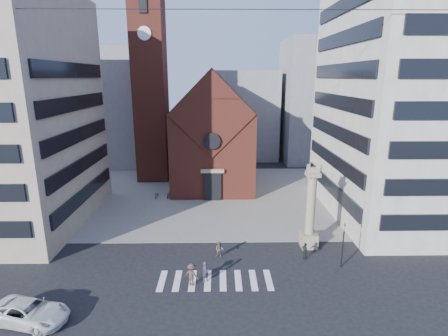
{
  "coord_description": "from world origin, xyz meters",
  "views": [
    {
      "loc": [
        0.89,
        -29.38,
        16.85
      ],
      "look_at": [
        1.45,
        8.0,
        7.03
      ],
      "focal_mm": 28.0,
      "sensor_mm": 36.0,
      "label": 1
    }
  ],
  "objects": [
    {
      "name": "bg_block_left",
      "position": [
        -20.0,
        40.0,
        11.0
      ],
      "size": [
        16.0,
        14.0,
        22.0
      ],
      "primitive_type": "cube",
      "color": "gray",
      "rests_on": "ground"
    },
    {
      "name": "piazza",
      "position": [
        0.0,
        19.0,
        0.03
      ],
      "size": [
        46.0,
        30.0,
        0.05
      ],
      "primitive_type": "cube",
      "color": "gray",
      "rests_on": "ground"
    },
    {
      "name": "scooter_2",
      "position": [
        -4.6,
        17.94,
        0.45
      ],
      "size": [
        0.77,
        1.6,
        0.81
      ],
      "primitive_type": "imported",
      "rotation": [
        0.0,
        0.0,
        -0.15
      ],
      "color": "black",
      "rests_on": "piazza"
    },
    {
      "name": "pedestrian_2",
      "position": [
        9.0,
        0.41,
        0.85
      ],
      "size": [
        0.72,
        1.08,
        1.7
      ],
      "primitive_type": "imported",
      "rotation": [
        0.0,
        0.0,
        1.91
      ],
      "color": "#23252B",
      "rests_on": "ground"
    },
    {
      "name": "zebra_crossing",
      "position": [
        0.55,
        -3.0,
        0.01
      ],
      "size": [
        10.2,
        3.2,
        0.01
      ],
      "primitive_type": null,
      "color": "white",
      "rests_on": "ground"
    },
    {
      "name": "scooter_3",
      "position": [
        -2.89,
        17.94,
        0.5
      ],
      "size": [
        0.65,
        1.54,
        0.9
      ],
      "primitive_type": "imported",
      "rotation": [
        0.0,
        0.0,
        -0.15
      ],
      "color": "black",
      "rests_on": "piazza"
    },
    {
      "name": "pedestrian_0",
      "position": [
        -0.26,
        -3.16,
        0.91
      ],
      "size": [
        0.79,
        0.74,
        1.82
      ],
      "primitive_type": "imported",
      "rotation": [
        0.0,
        0.0,
        0.62
      ],
      "color": "#383245",
      "rests_on": "ground"
    },
    {
      "name": "bg_block_right",
      "position": [
        22.0,
        42.0,
        12.0
      ],
      "size": [
        16.0,
        14.0,
        24.0
      ],
      "primitive_type": "cube",
      "color": "gray",
      "rests_on": "ground"
    },
    {
      "name": "pedestrian_1",
      "position": [
        0.91,
        0.96,
        0.8
      ],
      "size": [
        0.9,
        0.78,
        1.6
      ],
      "primitive_type": "imported",
      "rotation": [
        0.0,
        0.0,
        -0.25
      ],
      "color": "#655951",
      "rests_on": "ground"
    },
    {
      "name": "scooter_1",
      "position": [
        -6.3,
        17.94,
        0.5
      ],
      "size": [
        0.65,
        1.54,
        0.9
      ],
      "primitive_type": "imported",
      "rotation": [
        0.0,
        0.0,
        -0.15
      ],
      "color": "black",
      "rests_on": "piazza"
    },
    {
      "name": "white_car",
      "position": [
        -12.52,
        -8.01,
        0.78
      ],
      "size": [
        6.1,
        3.88,
        1.57
      ],
      "primitive_type": "imported",
      "rotation": [
        0.0,
        0.0,
        1.33
      ],
      "color": "silver",
      "rests_on": "ground"
    },
    {
      "name": "ground",
      "position": [
        0.0,
        0.0,
        0.0
      ],
      "size": [
        120.0,
        120.0,
        0.0
      ],
      "primitive_type": "plane",
      "color": "black",
      "rests_on": "ground"
    },
    {
      "name": "bg_block_mid",
      "position": [
        6.0,
        45.0,
        9.0
      ],
      "size": [
        14.0,
        12.0,
        18.0
      ],
      "primitive_type": "cube",
      "color": "gray",
      "rests_on": "ground"
    },
    {
      "name": "lion_column",
      "position": [
        10.01,
        3.0,
        3.46
      ],
      "size": [
        1.63,
        1.6,
        8.68
      ],
      "color": "gray",
      "rests_on": "ground"
    },
    {
      "name": "scooter_4",
      "position": [
        -1.18,
        17.94,
        0.45
      ],
      "size": [
        0.77,
        1.6,
        0.81
      ],
      "primitive_type": "imported",
      "rotation": [
        0.0,
        0.0,
        -0.15
      ],
      "color": "black",
      "rests_on": "piazza"
    },
    {
      "name": "scooter_5",
      "position": [
        0.53,
        17.94,
        0.5
      ],
      "size": [
        0.65,
        1.54,
        0.9
      ],
      "primitive_type": "imported",
      "rotation": [
        0.0,
        0.0,
        -0.15
      ],
      "color": "black",
      "rests_on": "piazza"
    },
    {
      "name": "building_right",
      "position": [
        24.0,
        12.0,
        16.0
      ],
      "size": [
        18.0,
        22.0,
        32.0
      ],
      "primitive_type": "cube",
      "color": "beige",
      "rests_on": "ground"
    },
    {
      "name": "pedestrian_3",
      "position": [
        -1.4,
        -3.65,
        0.98
      ],
      "size": [
        1.46,
        1.2,
        1.96
      ],
      "primitive_type": "imported",
      "rotation": [
        0.0,
        0.0,
        2.7
      ],
      "color": "#422D2C",
      "rests_on": "ground"
    },
    {
      "name": "church",
      "position": [
        0.0,
        25.04,
        7.98
      ],
      "size": [
        12.0,
        16.65,
        18.0
      ],
      "color": "maroon",
      "rests_on": "ground"
    },
    {
      "name": "traffic_light",
      "position": [
        12.0,
        -1.0,
        2.29
      ],
      "size": [
        0.13,
        0.16,
        4.3
      ],
      "color": "black",
      "rests_on": "ground"
    },
    {
      "name": "campanile",
      "position": [
        -10.0,
        28.0,
        15.74
      ],
      "size": [
        5.5,
        5.5,
        31.2
      ],
      "color": "maroon",
      "rests_on": "ground"
    },
    {
      "name": "scooter_6",
      "position": [
        2.23,
        17.94,
        0.45
      ],
      "size": [
        0.77,
        1.6,
        0.81
      ],
      "primitive_type": "imported",
      "rotation": [
        0.0,
        0.0,
        -0.15
      ],
      "color": "black",
      "rests_on": "piazza"
    },
    {
      "name": "scooter_0",
      "position": [
        -8.01,
        17.94,
        0.45
      ],
      "size": [
        0.77,
        1.6,
        0.81
      ],
      "primitive_type": "imported",
      "rotation": [
        0.0,
        0.0,
        -0.15
      ],
      "color": "black",
      "rests_on": "piazza"
    }
  ]
}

